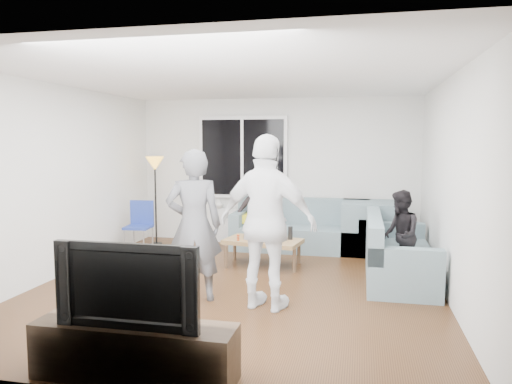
% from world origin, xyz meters
% --- Properties ---
extents(floor, '(5.00, 5.50, 0.04)m').
position_xyz_m(floor, '(0.00, 0.00, -0.02)').
color(floor, '#56351C').
rests_on(floor, ground).
extents(ceiling, '(5.00, 5.50, 0.04)m').
position_xyz_m(ceiling, '(0.00, 0.00, 2.62)').
color(ceiling, white).
rests_on(ceiling, ground).
extents(wall_back, '(5.00, 0.04, 2.60)m').
position_xyz_m(wall_back, '(0.00, 2.77, 1.30)').
color(wall_back, silver).
rests_on(wall_back, ground).
extents(wall_front, '(5.00, 0.04, 2.60)m').
position_xyz_m(wall_front, '(0.00, -2.77, 1.30)').
color(wall_front, silver).
rests_on(wall_front, ground).
extents(wall_left, '(0.04, 5.50, 2.60)m').
position_xyz_m(wall_left, '(-2.52, 0.00, 1.30)').
color(wall_left, silver).
rests_on(wall_left, ground).
extents(wall_right, '(0.04, 5.50, 2.60)m').
position_xyz_m(wall_right, '(2.52, 0.00, 1.30)').
color(wall_right, silver).
rests_on(wall_right, ground).
extents(window_frame, '(1.62, 0.06, 1.47)m').
position_xyz_m(window_frame, '(-0.60, 2.69, 1.55)').
color(window_frame, white).
rests_on(window_frame, wall_back).
extents(window_glass, '(1.50, 0.02, 1.35)m').
position_xyz_m(window_glass, '(-0.60, 2.65, 1.55)').
color(window_glass, black).
rests_on(window_glass, window_frame).
extents(window_mullion, '(0.05, 0.03, 1.35)m').
position_xyz_m(window_mullion, '(-0.60, 2.64, 1.55)').
color(window_mullion, white).
rests_on(window_mullion, window_frame).
extents(radiator, '(1.30, 0.12, 0.62)m').
position_xyz_m(radiator, '(-0.60, 2.65, 0.31)').
color(radiator, silver).
rests_on(radiator, floor).
extents(potted_plant, '(0.22, 0.19, 0.33)m').
position_xyz_m(potted_plant, '(-0.06, 2.62, 0.78)').
color(potted_plant, '#245C28').
rests_on(potted_plant, radiator).
extents(vase, '(0.19, 0.19, 0.17)m').
position_xyz_m(vase, '(-1.03, 2.62, 0.71)').
color(vase, silver).
rests_on(vase, radiator).
extents(sofa_back_section, '(2.30, 0.85, 0.85)m').
position_xyz_m(sofa_back_section, '(0.50, 2.27, 0.42)').
color(sofa_back_section, slate).
rests_on(sofa_back_section, floor).
extents(sofa_right_section, '(2.00, 0.85, 0.85)m').
position_xyz_m(sofa_right_section, '(2.02, 0.78, 0.42)').
color(sofa_right_section, slate).
rests_on(sofa_right_section, floor).
extents(sofa_corner, '(0.85, 0.85, 0.85)m').
position_xyz_m(sofa_corner, '(1.63, 2.27, 0.42)').
color(sofa_corner, slate).
rests_on(sofa_corner, floor).
extents(cushion_yellow, '(0.46, 0.42, 0.14)m').
position_xyz_m(cushion_yellow, '(-0.47, 2.25, 0.51)').
color(cushion_yellow, yellow).
rests_on(cushion_yellow, sofa_back_section).
extents(cushion_red, '(0.43, 0.39, 0.13)m').
position_xyz_m(cushion_red, '(-0.17, 2.33, 0.51)').
color(cushion_red, maroon).
rests_on(cushion_red, sofa_back_section).
extents(coffee_table, '(1.19, 0.78, 0.40)m').
position_xyz_m(coffee_table, '(0.11, 1.06, 0.20)').
color(coffee_table, tan).
rests_on(coffee_table, floor).
extents(pitcher, '(0.17, 0.17, 0.17)m').
position_xyz_m(pitcher, '(0.08, 1.11, 0.49)').
color(pitcher, maroon).
rests_on(pitcher, coffee_table).
extents(side_chair, '(0.43, 0.43, 0.86)m').
position_xyz_m(side_chair, '(-2.05, 1.41, 0.43)').
color(side_chair, navy).
rests_on(side_chair, floor).
extents(floor_lamp, '(0.32, 0.32, 1.56)m').
position_xyz_m(floor_lamp, '(-2.05, 2.11, 0.78)').
color(floor_lamp, yellow).
rests_on(floor_lamp, floor).
extents(player_left, '(0.74, 0.60, 1.75)m').
position_xyz_m(player_left, '(-0.37, -0.61, 0.88)').
color(player_left, '#4D4E52').
rests_on(player_left, floor).
extents(player_right, '(1.20, 0.73, 1.92)m').
position_xyz_m(player_right, '(0.51, -0.72, 0.96)').
color(player_right, white).
rests_on(player_right, floor).
extents(spectator_right, '(0.52, 0.64, 1.20)m').
position_xyz_m(spectator_right, '(2.02, 0.75, 0.60)').
color(spectator_right, black).
rests_on(spectator_right, floor).
extents(spectator_back, '(0.93, 0.68, 1.29)m').
position_xyz_m(spectator_back, '(-0.26, 2.30, 0.65)').
color(spectator_back, black).
rests_on(spectator_back, floor).
extents(tv_console, '(1.60, 0.40, 0.44)m').
position_xyz_m(tv_console, '(-0.19, -2.50, 0.22)').
color(tv_console, '#37291B').
rests_on(tv_console, floor).
extents(television, '(1.14, 0.15, 0.66)m').
position_xyz_m(television, '(-0.19, -2.50, 0.77)').
color(television, black).
rests_on(television, tv_console).
extents(bottle_d, '(0.07, 0.07, 0.22)m').
position_xyz_m(bottle_d, '(0.37, 0.98, 0.51)').
color(bottle_d, '#F25415').
rests_on(bottle_d, coffee_table).
extents(bottle_e, '(0.07, 0.07, 0.19)m').
position_xyz_m(bottle_e, '(0.50, 1.14, 0.50)').
color(bottle_e, black).
rests_on(bottle_e, coffee_table).
extents(bottle_b, '(0.08, 0.08, 0.25)m').
position_xyz_m(bottle_b, '(0.02, 0.93, 0.53)').
color(bottle_b, '#43991B').
rests_on(bottle_b, coffee_table).
extents(bottle_c, '(0.07, 0.07, 0.22)m').
position_xyz_m(bottle_c, '(0.16, 1.25, 0.51)').
color(bottle_c, black).
rests_on(bottle_c, coffee_table).
extents(bottle_a, '(0.07, 0.07, 0.25)m').
position_xyz_m(bottle_a, '(-0.15, 1.16, 0.52)').
color(bottle_a, '#BB530B').
rests_on(bottle_a, coffee_table).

